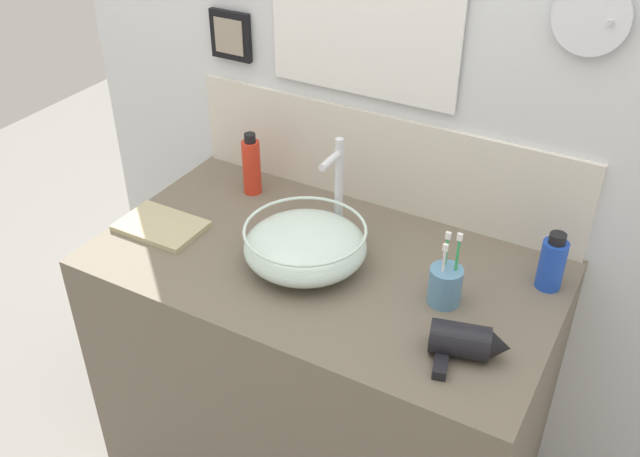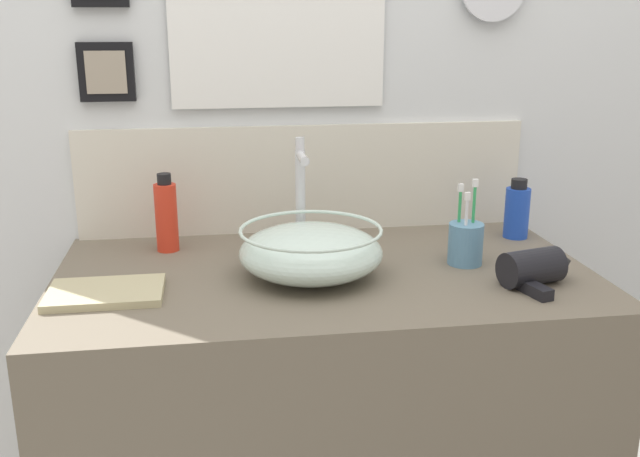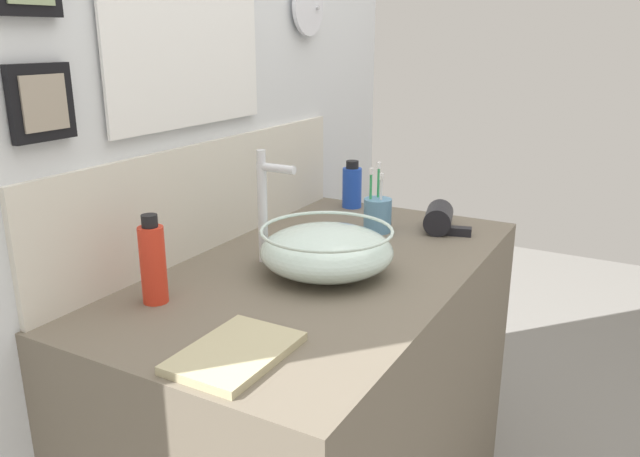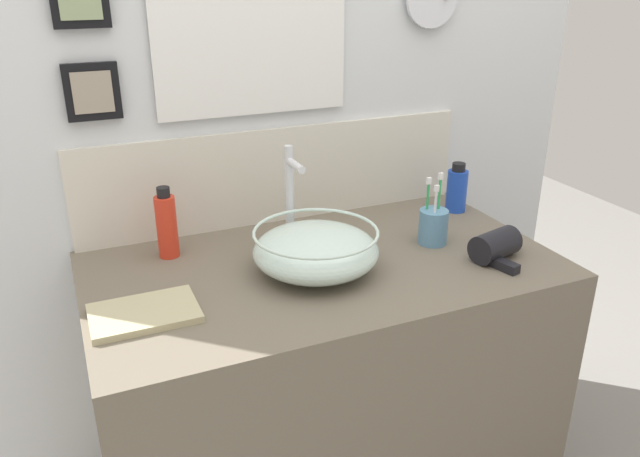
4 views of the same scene
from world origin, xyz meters
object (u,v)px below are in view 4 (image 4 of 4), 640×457
object	(u,v)px
hair_drier	(499,245)
soap_dispenser	(457,189)
toothbrush_cup	(432,225)
hand_towel	(144,313)
lotion_bottle	(167,225)
glass_bowl_sink	(316,250)
faucet	(291,191)

from	to	relation	value
hair_drier	soap_dispenser	world-z (taller)	soap_dispenser
toothbrush_cup	soap_dispenser	size ratio (longest dim) A/B	1.28
hand_towel	lotion_bottle	bearing A→B (deg)	69.03
glass_bowl_sink	hand_towel	xyz separation A→B (m)	(-0.43, -0.05, -0.05)
toothbrush_cup	lotion_bottle	bearing A→B (deg)	163.62
toothbrush_cup	lotion_bottle	size ratio (longest dim) A/B	1.03
toothbrush_cup	hair_drier	bearing A→B (deg)	-55.42
glass_bowl_sink	faucet	xyz separation A→B (m)	(0.00, 0.17, 0.10)
toothbrush_cup	hand_towel	size ratio (longest dim) A/B	0.86
lotion_bottle	hand_towel	size ratio (longest dim) A/B	0.83
hair_drier	hand_towel	world-z (taller)	hair_drier
faucet	lotion_bottle	distance (m)	0.33
lotion_bottle	glass_bowl_sink	bearing A→B (deg)	-36.59
soap_dispenser	hand_towel	distance (m)	1.04
glass_bowl_sink	soap_dispenser	xyz separation A→B (m)	(0.57, 0.21, 0.01)
faucet	toothbrush_cup	distance (m)	0.40
faucet	soap_dispenser	size ratio (longest dim) A/B	1.82
faucet	lotion_bottle	size ratio (longest dim) A/B	1.46
toothbrush_cup	lotion_bottle	xyz separation A→B (m)	(-0.68, 0.20, 0.04)
glass_bowl_sink	soap_dispenser	size ratio (longest dim) A/B	2.03
hair_drier	soap_dispenser	bearing A→B (deg)	73.94
glass_bowl_sink	soap_dispenser	world-z (taller)	soap_dispenser
glass_bowl_sink	hair_drier	xyz separation A→B (m)	(0.47, -0.12, -0.02)
lotion_bottle	hair_drier	bearing A→B (deg)	-24.23
glass_bowl_sink	toothbrush_cup	xyz separation A→B (m)	(0.36, 0.04, -0.01)
toothbrush_cup	glass_bowl_sink	bearing A→B (deg)	-174.26
hair_drier	hand_towel	distance (m)	0.91
soap_dispenser	glass_bowl_sink	bearing A→B (deg)	-159.33
hair_drier	toothbrush_cup	xyz separation A→B (m)	(-0.11, 0.16, 0.01)
hair_drier	toothbrush_cup	bearing A→B (deg)	124.58
faucet	glass_bowl_sink	bearing A→B (deg)	-90.00
toothbrush_cup	soap_dispenser	world-z (taller)	toothbrush_cup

